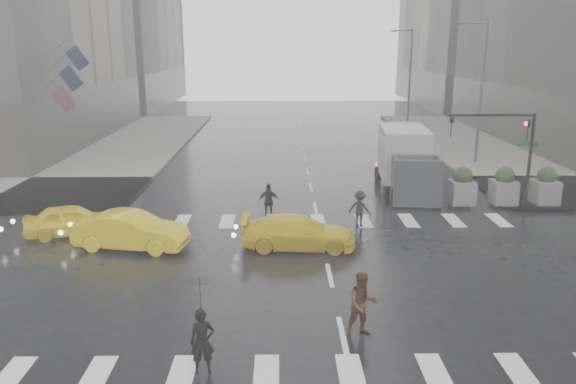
{
  "coord_description": "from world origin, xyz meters",
  "views": [
    {
      "loc": [
        -1.65,
        -17.54,
        7.55
      ],
      "look_at": [
        -1.38,
        2.0,
        2.38
      ],
      "focal_mm": 35.0,
      "sensor_mm": 36.0,
      "label": 1
    }
  ],
  "objects_px": {
    "pedestrian_brown": "(363,304)",
    "taxi_mid": "(131,231)",
    "box_truck": "(407,160)",
    "traffic_signal_pole": "(510,141)",
    "taxi_front": "(72,220)"
  },
  "relations": [
    {
      "from": "traffic_signal_pole",
      "to": "taxi_front",
      "type": "relative_size",
      "value": 1.22
    },
    {
      "from": "traffic_signal_pole",
      "to": "taxi_front",
      "type": "bearing_deg",
      "value": -169.08
    },
    {
      "from": "pedestrian_brown",
      "to": "taxi_mid",
      "type": "relative_size",
      "value": 0.42
    },
    {
      "from": "taxi_mid",
      "to": "box_truck",
      "type": "height_order",
      "value": "box_truck"
    },
    {
      "from": "pedestrian_brown",
      "to": "box_truck",
      "type": "xyz_separation_m",
      "value": [
        4.35,
        14.8,
        0.87
      ]
    },
    {
      "from": "pedestrian_brown",
      "to": "box_truck",
      "type": "relative_size",
      "value": 0.29
    },
    {
      "from": "taxi_front",
      "to": "box_truck",
      "type": "bearing_deg",
      "value": -84.25
    },
    {
      "from": "taxi_mid",
      "to": "box_truck",
      "type": "bearing_deg",
      "value": -46.53
    },
    {
      "from": "traffic_signal_pole",
      "to": "taxi_front",
      "type": "xyz_separation_m",
      "value": [
        -19.14,
        -3.69,
        -2.59
      ]
    },
    {
      "from": "traffic_signal_pole",
      "to": "box_truck",
      "type": "xyz_separation_m",
      "value": [
        -4.14,
        2.79,
        -1.46
      ]
    },
    {
      "from": "traffic_signal_pole",
      "to": "taxi_front",
      "type": "distance_m",
      "value": 19.67
    },
    {
      "from": "taxi_mid",
      "to": "taxi_front",
      "type": "bearing_deg",
      "value": 69.75
    },
    {
      "from": "pedestrian_brown",
      "to": "taxi_front",
      "type": "relative_size",
      "value": 0.48
    },
    {
      "from": "traffic_signal_pole",
      "to": "taxi_mid",
      "type": "xyz_separation_m",
      "value": [
        -16.32,
        -5.33,
        -2.52
      ]
    },
    {
      "from": "box_truck",
      "to": "pedestrian_brown",
      "type": "bearing_deg",
      "value": -101.28
    }
  ]
}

